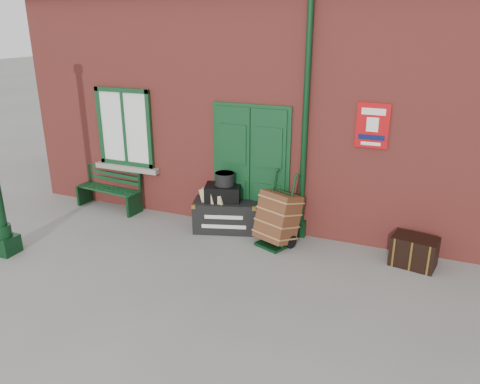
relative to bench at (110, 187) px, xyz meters
The scene contains 10 objects.
ground 3.55m from the bench, 21.95° to the right, with size 80.00×80.00×0.00m, color gray.
station_building 4.29m from the bench, 33.70° to the left, with size 10.30×4.30×4.36m.
bench is the anchor object (origin of this frame).
houdini_trunk 2.58m from the bench, ahead, with size 1.12×0.62×0.56m, color black.
strongbox 2.54m from the bench, ahead, with size 0.62×0.45×0.28m, color black.
hatbox 2.61m from the bench, ahead, with size 0.34×0.34×0.22m, color black.
suitcase_back 2.41m from the bench, ahead, with size 0.23×0.57×0.80m, color tan.
suitcase_front 2.59m from the bench, ahead, with size 0.21×0.52×0.69m, color tan.
porter_trolley 3.65m from the bench, ahead, with size 0.79×0.82×1.22m.
dark_trunk 5.82m from the bench, ahead, with size 0.66×0.43×0.47m, color black.
Camera 1 is at (2.52, -5.88, 3.54)m, focal length 35.00 mm.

